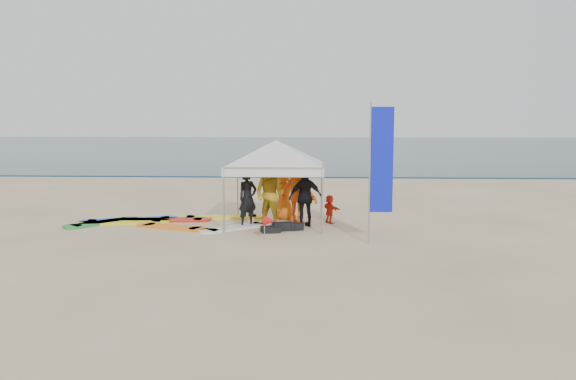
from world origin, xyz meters
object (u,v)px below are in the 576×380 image
(canopy_tent, at_px, (276,140))
(person_orange_a, at_px, (298,190))
(person_yellow, at_px, (270,195))
(person_black_b, at_px, (305,197))
(feather_flag, at_px, (381,162))
(person_orange_b, at_px, (284,194))
(marker_pennant, at_px, (269,221))
(person_seated, at_px, (330,209))
(surfboard_spread, at_px, (164,222))
(person_black_a, at_px, (248,198))

(canopy_tent, bearing_deg, person_orange_a, 27.89)
(person_yellow, bearing_deg, person_orange_a, 70.11)
(person_orange_a, height_order, person_black_b, person_orange_a)
(person_black_b, xyz_separation_m, canopy_tent, (-0.86, 0.27, 1.62))
(canopy_tent, relative_size, feather_flag, 1.09)
(person_orange_b, relative_size, marker_pennant, 2.49)
(person_seated, relative_size, canopy_tent, 0.23)
(person_seated, xyz_separation_m, feather_flag, (1.16, -2.80, 1.61))
(person_orange_a, height_order, person_seated, person_orange_a)
(person_orange_a, relative_size, person_seated, 2.30)
(person_yellow, bearing_deg, surfboard_spread, -162.98)
(person_black_b, bearing_deg, person_orange_a, -90.85)
(person_yellow, height_order, marker_pennant, person_yellow)
(person_seated, distance_m, marker_pennant, 2.97)
(marker_pennant, bearing_deg, person_black_b, 65.15)
(person_black_a, height_order, person_orange_b, person_black_a)
(person_black_b, distance_m, marker_pennant, 2.13)
(canopy_tent, bearing_deg, person_black_b, -17.47)
(person_orange_a, distance_m, canopy_tent, 1.65)
(person_orange_b, xyz_separation_m, person_seated, (1.40, -0.57, -0.37))
(person_seated, bearing_deg, person_orange_a, 58.58)
(canopy_tent, relative_size, marker_pennant, 5.88)
(person_orange_b, distance_m, canopy_tent, 1.90)
(person_yellow, distance_m, person_seated, 1.96)
(person_yellow, distance_m, person_orange_b, 1.38)
(person_yellow, relative_size, surfboard_spread, 0.33)
(person_seated, relative_size, surfboard_spread, 0.15)
(person_orange_a, xyz_separation_m, surfboard_spread, (-4.01, -0.27, -0.94))
(canopy_tent, bearing_deg, feather_flag, -42.19)
(person_seated, bearing_deg, person_yellow, 82.86)
(person_black_a, bearing_deg, surfboard_spread, 129.50)
(person_seated, bearing_deg, marker_pennant, 116.46)
(person_orange_b, bearing_deg, person_black_b, 125.15)
(marker_pennant, xyz_separation_m, surfboard_spread, (-3.35, 2.24, -0.46))
(person_orange_b, bearing_deg, canopy_tent, 84.03)
(person_black_a, distance_m, person_black_b, 1.65)
(person_seated, distance_m, feather_flag, 3.43)
(person_black_a, bearing_deg, canopy_tent, -13.98)
(person_orange_a, height_order, canopy_tent, canopy_tent)
(canopy_tent, bearing_deg, marker_pennant, -90.77)
(feather_flag, relative_size, surfboard_spread, 0.60)
(person_black_a, bearing_deg, person_orange_a, -13.35)
(person_orange_b, bearing_deg, marker_pennant, 90.85)
(person_black_a, height_order, feather_flag, feather_flag)
(person_seated, bearing_deg, surfboard_spread, 62.02)
(marker_pennant, distance_m, surfboard_spread, 4.05)
(person_orange_b, height_order, surfboard_spread, person_orange_b)
(marker_pennant, bearing_deg, surfboard_spread, 146.20)
(person_black_b, bearing_deg, feather_flag, 109.14)
(feather_flag, bearing_deg, person_orange_b, 127.28)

